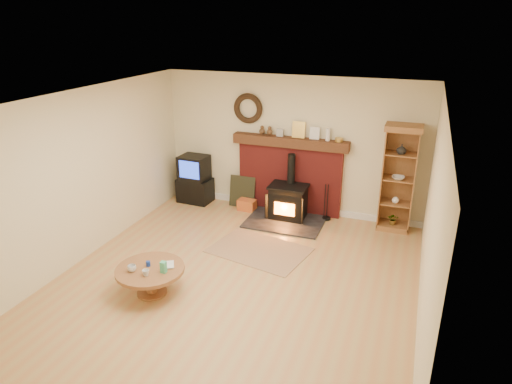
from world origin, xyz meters
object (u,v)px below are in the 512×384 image
at_px(tv_unit, 195,180).
at_px(coffee_table, 150,273).
at_px(curio_cabinet, 398,178).
at_px(wood_stove, 288,203).

relative_size(tv_unit, coffee_table, 1.04).
xyz_separation_m(curio_cabinet, coffee_table, (-2.95, -3.30, -0.63)).
relative_size(wood_stove, coffee_table, 1.50).
distance_m(tv_unit, coffee_table, 3.36).
relative_size(tv_unit, curio_cabinet, 0.51).
distance_m(wood_stove, tv_unit, 2.04).
height_order(wood_stove, coffee_table, wood_stove).
relative_size(curio_cabinet, coffee_table, 2.03).
bearing_deg(wood_stove, curio_cabinet, 8.59).
xyz_separation_m(wood_stove, tv_unit, (-2.03, 0.20, 0.15)).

